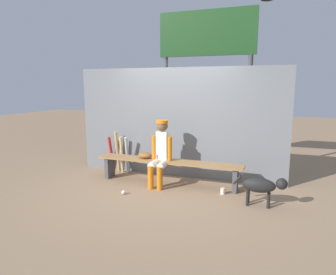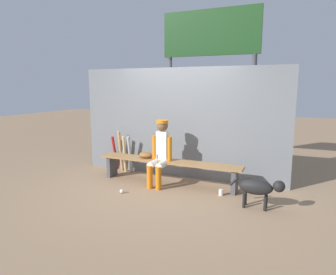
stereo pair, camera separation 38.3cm
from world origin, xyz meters
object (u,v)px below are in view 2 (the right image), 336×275
Objects in this scene: dugout_bench at (168,165)px; cup_on_ground at (221,192)px; bat_aluminum_red at (115,153)px; player_seated at (160,150)px; bat_wood_natural at (125,154)px; cup_on_bench at (158,157)px; scoreboard at (213,50)px; bat_aluminum_silver at (130,154)px; baseball at (122,191)px; bat_wood_tan at (121,151)px; dog at (259,188)px; baseball_glove at (146,155)px.

dugout_bench reaches higher than cup_on_ground.
bat_aluminum_red reaches higher than cup_on_ground.
player_seated reaches higher than bat_wood_natural.
cup_on_bench is at bearing 135.69° from player_seated.
cup_on_bench reaches higher than cup_on_ground.
scoreboard is (0.60, 1.42, 1.98)m from player_seated.
bat_aluminum_silver is at bearing 164.89° from cup_on_ground.
player_seated is 11.44× the size of cup_on_bench.
cup_on_ground is at bearing 20.02° from baseball.
bat_wood_tan is 2.56m from cup_on_ground.
bat_wood_natural is 0.30m from bat_aluminum_red.
dog is at bearing -25.93° from cup_on_ground.
scoreboard is at bearing 64.18° from baseball.
player_seated is at bearing -137.68° from dugout_bench.
bat_wood_tan is 3.27m from dog.
scoreboard reaches higher than cup_on_ground.
scoreboard is (1.70, 0.92, 2.25)m from bat_wood_natural.
bat_wood_natural reaches higher than baseball_glove.
baseball is at bearing -121.12° from player_seated.
bat_wood_tan is at bearing 171.78° from bat_aluminum_silver.
bat_wood_natural is 0.89× the size of bat_wood_tan.
bat_aluminum_red is at bearing 156.62° from baseball_glove.
baseball is 0.67× the size of cup_on_ground.
player_seated is 1.11m from bat_aluminum_silver.
dugout_bench is 0.77× the size of scoreboard.
baseball_glove is 0.96m from baseball.
dog is (3.30, -0.99, -0.06)m from bat_aluminum_red.
cup_on_ground is 1.00× the size of cup_on_bench.
bat_wood_tan reaches higher than dog.
bat_wood_tan is 0.18m from bat_aluminum_red.
bat_aluminum_silver reaches higher than cup_on_bench.
dog is (3.01, -0.93, -0.07)m from bat_wood_natural.
dog reaches higher than dugout_bench.
scoreboard is (0.97, 1.31, 2.13)m from baseball_glove.
bat_wood_natural is 0.13m from bat_wood_tan.
bat_wood_tan reaches higher than cup_on_bench.
scoreboard reaches higher than bat_wood_tan.
bat_wood_natural is at bearing 157.82° from cup_on_bench.
cup_on_bench is at bearing 171.80° from cup_on_ground.
bat_wood_natural is at bearing 152.11° from baseball_glove.
cup_on_ground is (2.45, -0.63, -0.40)m from bat_wood_tan.
cup_on_bench reaches higher than dugout_bench.
player_seated reaches higher than cup_on_ground.
dugout_bench is 2.68m from scoreboard.
bat_wood_natural is at bearing 155.76° from player_seated.
bat_wood_tan is 3.00m from scoreboard.
dugout_bench is at bearing 56.22° from baseball.
bat_aluminum_red is 1.40m from cup_on_bench.
bat_aluminum_silver is 7.57× the size of cup_on_ground.
cup_on_bench reaches higher than baseball.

